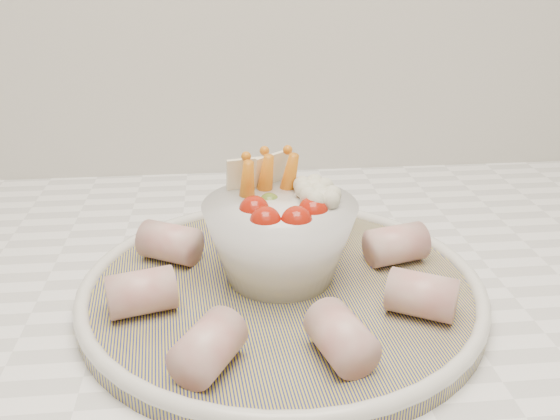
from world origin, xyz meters
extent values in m
cube|color=white|center=(0.00, 1.45, 0.90)|extent=(2.04, 0.62, 0.04)
cylinder|color=navy|center=(-0.08, 1.43, 0.93)|extent=(0.35, 0.35, 0.01)
torus|color=silver|center=(-0.08, 1.43, 0.94)|extent=(0.33, 0.33, 0.01)
sphere|color=#A5190A|center=(-0.10, 1.42, 1.00)|extent=(0.02, 0.02, 0.02)
sphere|color=#A5190A|center=(-0.07, 1.42, 1.00)|extent=(0.02, 0.02, 0.02)
sphere|color=#A5190A|center=(-0.06, 1.43, 1.00)|extent=(0.02, 0.02, 0.02)
sphere|color=#A5190A|center=(-0.10, 1.44, 1.00)|extent=(0.02, 0.02, 0.02)
sphere|color=#556E24|center=(-0.09, 1.46, 0.99)|extent=(0.02, 0.02, 0.02)
cone|color=orange|center=(-0.11, 1.47, 1.01)|extent=(0.02, 0.03, 0.06)
cone|color=orange|center=(-0.09, 1.48, 1.01)|extent=(0.03, 0.03, 0.06)
cone|color=orange|center=(-0.07, 1.48, 1.01)|extent=(0.03, 0.04, 0.06)
sphere|color=beige|center=(-0.05, 1.46, 1.00)|extent=(0.03, 0.03, 0.03)
sphere|color=beige|center=(-0.05, 1.44, 1.00)|extent=(0.03, 0.03, 0.03)
cube|color=beige|center=(-0.10, 1.48, 1.01)|extent=(0.04, 0.02, 0.04)
cube|color=beige|center=(-0.09, 1.49, 1.01)|extent=(0.04, 0.03, 0.04)
cylinder|color=#B65853|center=(0.02, 1.46, 0.95)|extent=(0.06, 0.05, 0.03)
cylinder|color=#B65853|center=(-0.03, 1.53, 0.95)|extent=(0.05, 0.06, 0.03)
cylinder|color=#B65853|center=(-0.11, 1.55, 0.95)|extent=(0.05, 0.06, 0.03)
cylinder|color=#B65853|center=(-0.17, 1.48, 0.95)|extent=(0.06, 0.05, 0.03)
cylinder|color=#B65853|center=(-0.19, 1.40, 0.95)|extent=(0.06, 0.05, 0.03)
cylinder|color=#B65853|center=(-0.14, 1.33, 0.95)|extent=(0.05, 0.06, 0.03)
cylinder|color=#B65853|center=(-0.05, 1.33, 0.95)|extent=(0.05, 0.06, 0.03)
cylinder|color=#B65853|center=(0.02, 1.38, 0.95)|extent=(0.06, 0.05, 0.03)
camera|label=1|loc=(-0.13, 0.99, 1.19)|focal=40.00mm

